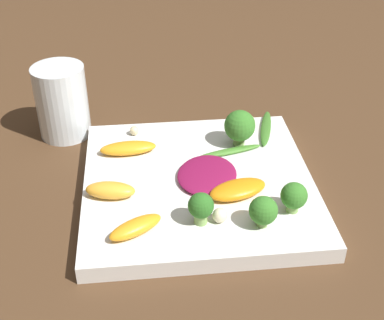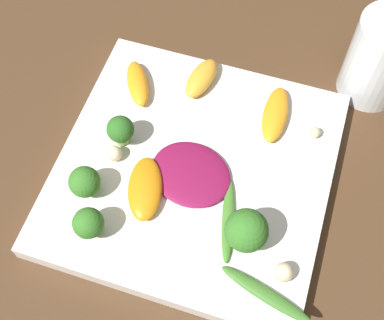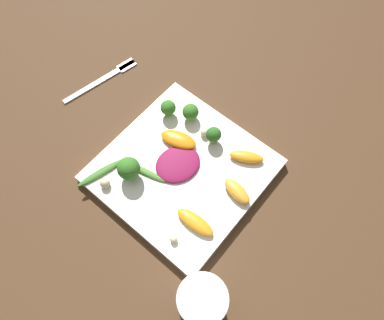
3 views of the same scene
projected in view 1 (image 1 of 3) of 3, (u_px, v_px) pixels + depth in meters
ground_plane at (198, 191)px, 0.66m from camera, size 2.40×2.40×0.00m
plate at (198, 185)px, 0.66m from camera, size 0.28×0.28×0.02m
drinking_glass at (62, 102)px, 0.75m from camera, size 0.07×0.07×0.10m
radicchio_leaf_0 at (207, 176)px, 0.64m from camera, size 0.10×0.09×0.01m
orange_segment_0 at (238, 189)px, 0.62m from camera, size 0.05×0.08×0.02m
orange_segment_1 at (128, 148)px, 0.69m from camera, size 0.03×0.07×0.02m
orange_segment_2 at (135, 227)px, 0.56m from camera, size 0.05×0.07×0.02m
orange_segment_3 at (110, 190)px, 0.61m from camera, size 0.04×0.06×0.02m
broccoli_floret_0 at (263, 211)px, 0.57m from camera, size 0.03×0.03×0.04m
broccoli_floret_1 at (201, 207)px, 0.57m from camera, size 0.03×0.03×0.04m
broccoli_floret_2 at (294, 196)px, 0.59m from camera, size 0.03×0.03×0.04m
broccoli_floret_3 at (240, 126)px, 0.70m from camera, size 0.04×0.04×0.05m
arugula_sprig_0 at (266, 128)px, 0.74m from camera, size 0.09×0.04×0.01m
arugula_sprig_1 at (230, 151)px, 0.69m from camera, size 0.03×0.09×0.01m
macadamia_nut_0 at (220, 215)px, 0.58m from camera, size 0.02×0.02×0.02m
macadamia_nut_1 at (248, 121)px, 0.74m from camera, size 0.02×0.02×0.02m
macadamia_nut_2 at (134, 131)px, 0.73m from camera, size 0.01×0.01×0.01m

